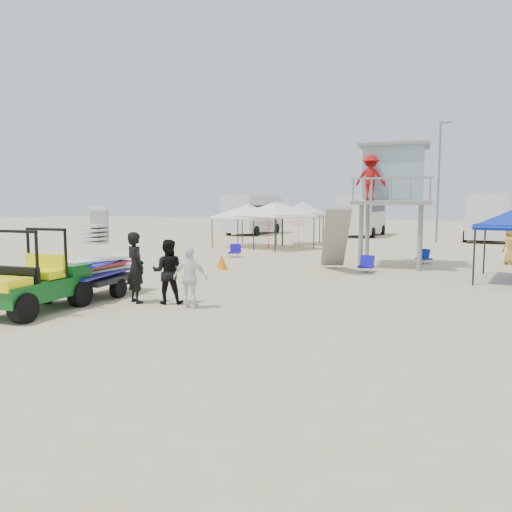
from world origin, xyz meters
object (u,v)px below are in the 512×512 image
at_px(utility_cart, 32,275).
at_px(surf_trailer, 99,264).
at_px(man_left, 136,267).
at_px(lifeguard_tower, 392,178).

height_order(utility_cart, surf_trailer, surf_trailer).
xyz_separation_m(surf_trailer, man_left, (1.52, -0.30, 0.03)).
xyz_separation_m(man_left, lifeguard_tower, (4.85, 10.79, 2.74)).
relative_size(man_left, lifeguard_tower, 0.38).
relative_size(utility_cart, man_left, 1.44).
bearing_deg(man_left, lifeguard_tower, -86.55).
relative_size(utility_cart, surf_trailer, 1.02).
bearing_deg(man_left, surf_trailer, 16.46).
bearing_deg(lifeguard_tower, man_left, -114.18).
xyz_separation_m(utility_cart, surf_trailer, (0.00, 2.34, -0.02)).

